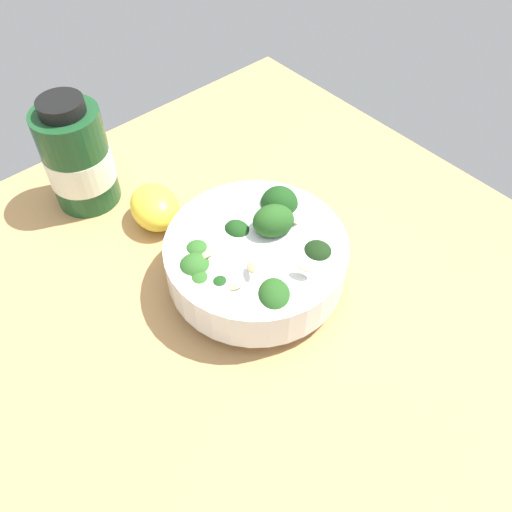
# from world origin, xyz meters

# --- Properties ---
(ground_plane) EXTENTS (0.70, 0.70, 0.03)m
(ground_plane) POSITION_xyz_m (0.00, 0.00, -0.02)
(ground_plane) COLOR tan
(bowl_of_broccoli) EXTENTS (0.18, 0.18, 0.09)m
(bowl_of_broccoli) POSITION_xyz_m (0.03, 0.02, 0.04)
(bowl_of_broccoli) COLOR white
(bowl_of_broccoli) RESTS_ON ground_plane
(lemon_wedge) EXTENTS (0.07, 0.08, 0.04)m
(lemon_wedge) POSITION_xyz_m (0.01, 0.16, 0.02)
(lemon_wedge) COLOR yellow
(lemon_wedge) RESTS_ON ground_plane
(bottle_short) EXTENTS (0.08, 0.08, 0.14)m
(bottle_short) POSITION_xyz_m (-0.03, 0.25, 0.06)
(bottle_short) COLOR #194723
(bottle_short) RESTS_ON ground_plane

